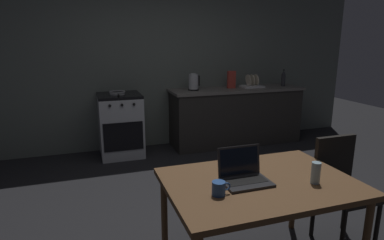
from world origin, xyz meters
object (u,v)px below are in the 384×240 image
(dining_table, at_px, (259,189))
(electric_kettle, at_px, (194,82))
(dish_rack, at_px, (252,84))
(frying_pan, at_px, (117,93))
(cereal_box, at_px, (231,80))
(drinking_glass, at_px, (316,173))
(stove_oven, at_px, (121,125))
(coffee_mug, at_px, (219,188))
(chair, at_px, (341,183))
(laptop, at_px, (244,175))
(bottle, at_px, (283,78))

(dining_table, relative_size, electric_kettle, 5.02)
(dining_table, height_order, dish_rack, dish_rack)
(electric_kettle, distance_m, frying_pan, 1.15)
(electric_kettle, relative_size, cereal_box, 0.95)
(frying_pan, distance_m, dish_rack, 2.15)
(drinking_glass, bearing_deg, cereal_box, 75.24)
(cereal_box, bearing_deg, dish_rack, -3.18)
(stove_oven, height_order, cereal_box, cereal_box)
(electric_kettle, xyz_separation_m, frying_pan, (-1.15, -0.03, -0.10))
(dish_rack, bearing_deg, coffee_mug, -121.96)
(electric_kettle, bearing_deg, cereal_box, 1.78)
(chair, height_order, frying_pan, frying_pan)
(stove_oven, height_order, frying_pan, frying_pan)
(electric_kettle, xyz_separation_m, drinking_glass, (-0.15, -3.00, -0.25))
(frying_pan, bearing_deg, laptop, -78.91)
(dining_table, relative_size, chair, 1.47)
(coffee_mug, bearing_deg, drinking_glass, -3.87)
(dining_table, height_order, bottle, bottle)
(stove_oven, relative_size, chair, 1.03)
(electric_kettle, bearing_deg, bottle, -1.84)
(laptop, bearing_deg, dish_rack, 57.32)
(chair, bearing_deg, cereal_box, 70.61)
(laptop, xyz_separation_m, frying_pan, (-0.55, 2.80, 0.17))
(bottle, height_order, coffee_mug, bottle)
(bottle, bearing_deg, chair, -114.11)
(frying_pan, bearing_deg, chair, -60.57)
(laptop, distance_m, bottle, 3.53)
(coffee_mug, distance_m, dish_rack, 3.49)
(laptop, relative_size, drinking_glass, 2.16)
(laptop, distance_m, drinking_glass, 0.48)
(coffee_mug, bearing_deg, dish_rack, 58.04)
(stove_oven, distance_m, chair, 3.09)
(laptop, xyz_separation_m, cereal_box, (1.24, 2.85, 0.29))
(electric_kettle, relative_size, drinking_glass, 1.75)
(dish_rack, bearing_deg, electric_kettle, -180.00)
(electric_kettle, bearing_deg, drinking_glass, -92.92)
(frying_pan, bearing_deg, electric_kettle, 1.48)
(dish_rack, bearing_deg, drinking_glass, -111.06)
(laptop, bearing_deg, frying_pan, 97.94)
(stove_oven, relative_size, frying_pan, 2.27)
(chair, xyz_separation_m, coffee_mug, (-1.21, -0.25, 0.25))
(frying_pan, height_order, drinking_glass, frying_pan)
(dining_table, xyz_separation_m, coffee_mug, (-0.36, -0.11, 0.11))
(stove_oven, xyz_separation_m, drinking_glass, (0.97, -3.00, 0.33))
(dining_table, relative_size, dish_rack, 3.83)
(chair, distance_m, cereal_box, 2.80)
(frying_pan, xyz_separation_m, cereal_box, (1.79, 0.05, 0.11))
(bottle, bearing_deg, stove_oven, 178.98)
(stove_oven, bearing_deg, frying_pan, -132.54)
(chair, bearing_deg, laptop, 173.38)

